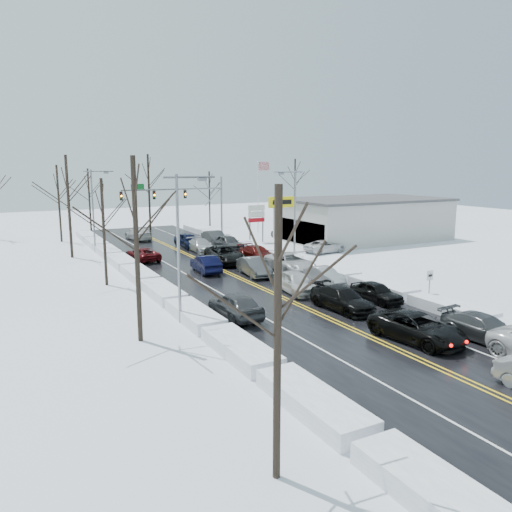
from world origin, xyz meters
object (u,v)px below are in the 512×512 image
oncoming_car_0 (206,272)px  dealership_building (363,219)px  traffic_signal_mast (185,197)px  tires_plus_sign (281,206)px  flagpole (259,191)px

oncoming_car_0 → dealership_building: bearing=-155.9°
traffic_signal_mast → dealership_building: traffic_signal_mast is taller
tires_plus_sign → flagpole: (4.67, 14.01, 0.93)m
flagpole → dealership_building: flagpole is taller
tires_plus_sign → flagpole: 14.79m
flagpole → dealership_building: size_ratio=0.49×
flagpole → dealership_building: (8.80, -12.00, -3.27)m
traffic_signal_mast → dealership_building: size_ratio=0.65×
tires_plus_sign → dealership_building: 13.82m
dealership_building → oncoming_car_0: dealership_building is taller
traffic_signal_mast → dealership_building: bearing=-25.9°
traffic_signal_mast → flagpole: 11.90m
traffic_signal_mast → oncoming_car_0: traffic_signal_mast is taller
dealership_building → oncoming_car_0: bearing=-160.2°
traffic_signal_mast → oncoming_car_0: bearing=-104.8°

